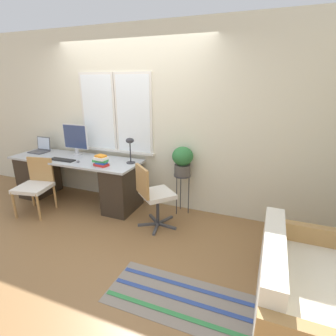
{
  "coord_description": "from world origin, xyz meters",
  "views": [
    {
      "loc": [
        2.0,
        -2.84,
        1.92
      ],
      "look_at": [
        0.8,
        0.17,
        0.84
      ],
      "focal_mm": 28.0,
      "sensor_mm": 36.0,
      "label": 1
    }
  ],
  "objects_px": {
    "keyboard": "(62,160)",
    "desk_lamp": "(130,145)",
    "desk_chair_wooden": "(35,184)",
    "mouse": "(78,161)",
    "plant_stand": "(182,180)",
    "office_chair_swivel": "(153,194)",
    "couch_loveseat": "(309,301)",
    "monitor": "(75,138)",
    "potted_plant": "(183,160)",
    "laptop": "(41,149)",
    "book_stack": "(101,161)"
  },
  "relations": [
    {
      "from": "keyboard",
      "to": "desk_lamp",
      "type": "distance_m",
      "value": 1.13
    },
    {
      "from": "desk_lamp",
      "to": "desk_chair_wooden",
      "type": "height_order",
      "value": "desk_lamp"
    },
    {
      "from": "mouse",
      "to": "desk_chair_wooden",
      "type": "bearing_deg",
      "value": -145.95
    },
    {
      "from": "plant_stand",
      "to": "office_chair_swivel",
      "type": "bearing_deg",
      "value": -113.67
    },
    {
      "from": "keyboard",
      "to": "desk_chair_wooden",
      "type": "bearing_deg",
      "value": -122.82
    },
    {
      "from": "desk_chair_wooden",
      "to": "couch_loveseat",
      "type": "height_order",
      "value": "desk_chair_wooden"
    },
    {
      "from": "office_chair_swivel",
      "to": "plant_stand",
      "type": "bearing_deg",
      "value": -71.77
    },
    {
      "from": "monitor",
      "to": "couch_loveseat",
      "type": "bearing_deg",
      "value": -23.09
    },
    {
      "from": "plant_stand",
      "to": "potted_plant",
      "type": "relative_size",
      "value": 1.46
    },
    {
      "from": "keyboard",
      "to": "desk_chair_wooden",
      "type": "distance_m",
      "value": 0.53
    },
    {
      "from": "mouse",
      "to": "couch_loveseat",
      "type": "bearing_deg",
      "value": -19.67
    },
    {
      "from": "keyboard",
      "to": "office_chair_swivel",
      "type": "bearing_deg",
      "value": -4.04
    },
    {
      "from": "laptop",
      "to": "monitor",
      "type": "distance_m",
      "value": 0.76
    },
    {
      "from": "desk_lamp",
      "to": "book_stack",
      "type": "distance_m",
      "value": 0.48
    },
    {
      "from": "laptop",
      "to": "potted_plant",
      "type": "height_order",
      "value": "potted_plant"
    },
    {
      "from": "laptop",
      "to": "keyboard",
      "type": "xyz_separation_m",
      "value": [
        0.72,
        -0.28,
        -0.05
      ]
    },
    {
      "from": "desk_lamp",
      "to": "desk_chair_wooden",
      "type": "bearing_deg",
      "value": -153.86
    },
    {
      "from": "potted_plant",
      "to": "couch_loveseat",
      "type": "bearing_deg",
      "value": -44.14
    },
    {
      "from": "desk_lamp",
      "to": "plant_stand",
      "type": "bearing_deg",
      "value": 10.4
    },
    {
      "from": "couch_loveseat",
      "to": "desk_chair_wooden",
      "type": "bearing_deg",
      "value": 78.39
    },
    {
      "from": "laptop",
      "to": "office_chair_swivel",
      "type": "distance_m",
      "value": 2.38
    },
    {
      "from": "keyboard",
      "to": "plant_stand",
      "type": "bearing_deg",
      "value": 12.76
    },
    {
      "from": "desk_lamp",
      "to": "potted_plant",
      "type": "bearing_deg",
      "value": 10.4
    },
    {
      "from": "keyboard",
      "to": "mouse",
      "type": "distance_m",
      "value": 0.3
    },
    {
      "from": "monitor",
      "to": "book_stack",
      "type": "xyz_separation_m",
      "value": [
        0.73,
        -0.35,
        -0.2
      ]
    },
    {
      "from": "desk_chair_wooden",
      "to": "couch_loveseat",
      "type": "relative_size",
      "value": 0.63
    },
    {
      "from": "keyboard",
      "to": "couch_loveseat",
      "type": "height_order",
      "value": "couch_loveseat"
    },
    {
      "from": "keyboard",
      "to": "book_stack",
      "type": "distance_m",
      "value": 0.73
    },
    {
      "from": "monitor",
      "to": "couch_loveseat",
      "type": "relative_size",
      "value": 0.39
    },
    {
      "from": "desk_lamp",
      "to": "desk_chair_wooden",
      "type": "xyz_separation_m",
      "value": [
        -1.29,
        -0.63,
        -0.58
      ]
    },
    {
      "from": "book_stack",
      "to": "couch_loveseat",
      "type": "relative_size",
      "value": 0.18
    },
    {
      "from": "desk_lamp",
      "to": "book_stack",
      "type": "relative_size",
      "value": 1.67
    },
    {
      "from": "laptop",
      "to": "desk_lamp",
      "type": "bearing_deg",
      "value": -0.13
    },
    {
      "from": "laptop",
      "to": "book_stack",
      "type": "xyz_separation_m",
      "value": [
        1.46,
        -0.29,
        0.02
      ]
    },
    {
      "from": "laptop",
      "to": "office_chair_swivel",
      "type": "bearing_deg",
      "value": -9.53
    },
    {
      "from": "office_chair_swivel",
      "to": "plant_stand",
      "type": "distance_m",
      "value": 0.58
    },
    {
      "from": "desk_chair_wooden",
      "to": "plant_stand",
      "type": "xyz_separation_m",
      "value": [
        2.07,
        0.78,
        0.09
      ]
    },
    {
      "from": "keyboard",
      "to": "desk_chair_wooden",
      "type": "xyz_separation_m",
      "value": [
        -0.23,
        -0.36,
        -0.31
      ]
    },
    {
      "from": "desk_chair_wooden",
      "to": "keyboard",
      "type": "bearing_deg",
      "value": 46.15
    },
    {
      "from": "book_stack",
      "to": "desk_chair_wooden",
      "type": "bearing_deg",
      "value": -160.1
    },
    {
      "from": "laptop",
      "to": "couch_loveseat",
      "type": "distance_m",
      "value": 4.38
    },
    {
      "from": "monitor",
      "to": "book_stack",
      "type": "relative_size",
      "value": 2.21
    },
    {
      "from": "keyboard",
      "to": "desk_lamp",
      "type": "bearing_deg",
      "value": 14.46
    },
    {
      "from": "desk_chair_wooden",
      "to": "office_chair_swivel",
      "type": "height_order",
      "value": "office_chair_swivel"
    },
    {
      "from": "desk_lamp",
      "to": "couch_loveseat",
      "type": "relative_size",
      "value": 0.3
    },
    {
      "from": "keyboard",
      "to": "couch_loveseat",
      "type": "bearing_deg",
      "value": -18.03
    },
    {
      "from": "mouse",
      "to": "office_chair_swivel",
      "type": "height_order",
      "value": "office_chair_swivel"
    },
    {
      "from": "couch_loveseat",
      "to": "monitor",
      "type": "bearing_deg",
      "value": 66.91
    },
    {
      "from": "book_stack",
      "to": "plant_stand",
      "type": "distance_m",
      "value": 1.22
    },
    {
      "from": "book_stack",
      "to": "monitor",
      "type": "bearing_deg",
      "value": 154.07
    }
  ]
}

